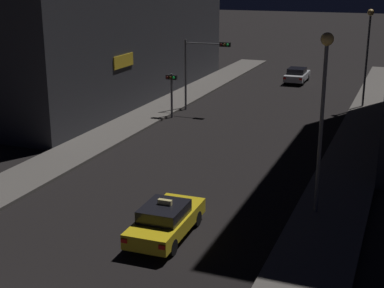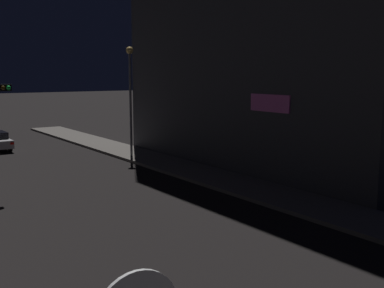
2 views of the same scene
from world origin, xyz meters
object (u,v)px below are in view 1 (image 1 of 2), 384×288
at_px(taxi, 166,220).
at_px(street_lamp_far_block, 368,42).
at_px(far_car, 297,75).
at_px(street_lamp_near_block, 324,91).
at_px(traffic_light_overhead, 202,61).
at_px(traffic_light_left_kerb, 171,86).

xyz_separation_m(taxi, street_lamp_far_block, (5.13, 26.08, 4.40)).
bearing_deg(far_car, taxi, -87.01).
bearing_deg(street_lamp_near_block, street_lamp_far_block, 90.11).
relative_size(far_car, traffic_light_overhead, 0.83).
bearing_deg(street_lamp_near_block, taxi, -139.74).
relative_size(far_car, street_lamp_near_block, 0.58).
distance_m(traffic_light_overhead, street_lamp_far_block, 12.68).
distance_m(traffic_light_overhead, street_lamp_near_block, 19.90).
distance_m(taxi, far_car, 35.10).
height_order(taxi, street_lamp_near_block, street_lamp_near_block).
xyz_separation_m(far_car, traffic_light_left_kerb, (-5.72, -17.14, 1.61)).
xyz_separation_m(far_car, street_lamp_near_block, (7.00, -30.67, 4.76)).
height_order(traffic_light_overhead, traffic_light_left_kerb, traffic_light_overhead).
bearing_deg(taxi, street_lamp_far_block, 78.87).
bearing_deg(taxi, traffic_light_left_kerb, 112.86).
bearing_deg(traffic_light_left_kerb, street_lamp_far_block, 32.78).
height_order(taxi, traffic_light_overhead, traffic_light_overhead).
distance_m(traffic_light_left_kerb, street_lamp_far_block, 15.34).
xyz_separation_m(taxi, traffic_light_left_kerb, (-7.55, 17.91, 1.61)).
relative_size(taxi, traffic_light_left_kerb, 1.39).
bearing_deg(traffic_light_left_kerb, far_car, 71.55).
xyz_separation_m(traffic_light_left_kerb, street_lamp_far_block, (12.68, 8.17, 2.80)).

